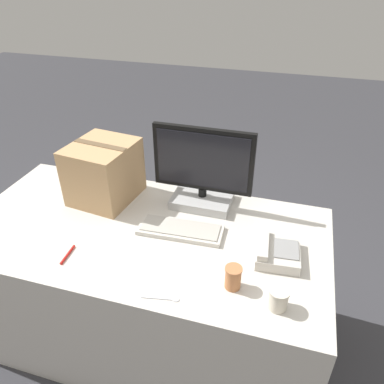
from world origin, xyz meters
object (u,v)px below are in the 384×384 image
at_px(monitor, 203,175).
at_px(desk_phone, 276,252).
at_px(keyboard, 181,229).
at_px(pen_marker, 68,255).
at_px(paper_cup_right, 278,299).
at_px(cardboard_box, 104,172).
at_px(paper_cup_left, 233,277).
at_px(spoon, 166,299).

bearing_deg(monitor, desk_phone, -37.05).
bearing_deg(keyboard, pen_marker, -147.36).
distance_m(keyboard, paper_cup_right, 0.60).
bearing_deg(cardboard_box, monitor, 9.49).
bearing_deg(pen_marker, paper_cup_left, -91.75).
xyz_separation_m(monitor, spoon, (0.04, -0.69, -0.17)).
xyz_separation_m(desk_phone, paper_cup_left, (-0.15, -0.23, 0.02)).
bearing_deg(pen_marker, spoon, -106.35).
bearing_deg(desk_phone, pen_marker, -168.86).
distance_m(keyboard, pen_marker, 0.53).
bearing_deg(paper_cup_left, desk_phone, 56.38).
bearing_deg(desk_phone, paper_cup_right, -87.97).
distance_m(monitor, cardboard_box, 0.53).
bearing_deg(spoon, pen_marker, 157.15).
relative_size(monitor, keyboard, 1.25).
bearing_deg(paper_cup_right, monitor, 127.29).
distance_m(paper_cup_right, pen_marker, 0.93).
xyz_separation_m(keyboard, cardboard_box, (-0.49, 0.18, 0.15)).
relative_size(paper_cup_left, spoon, 0.66).
height_order(keyboard, spoon, keyboard).
relative_size(paper_cup_left, cardboard_box, 0.27).
xyz_separation_m(desk_phone, spoon, (-0.39, -0.37, -0.03)).
xyz_separation_m(spoon, pen_marker, (-0.51, 0.11, 0.00)).
xyz_separation_m(paper_cup_right, pen_marker, (-0.93, 0.03, -0.04)).
xyz_separation_m(monitor, cardboard_box, (-0.53, -0.09, -0.02)).
distance_m(desk_phone, paper_cup_right, 0.29).
xyz_separation_m(paper_cup_left, cardboard_box, (-0.80, 0.46, 0.11)).
relative_size(monitor, cardboard_box, 1.38).
bearing_deg(spoon, keyboard, 89.71).
bearing_deg(desk_phone, spoon, -141.39).
xyz_separation_m(paper_cup_right, spoon, (-0.42, -0.09, -0.04)).
height_order(paper_cup_left, paper_cup_right, paper_cup_left).
bearing_deg(pen_marker, cardboard_box, 2.64).
bearing_deg(paper_cup_left, monitor, 116.65).
relative_size(keyboard, cardboard_box, 1.10).
relative_size(desk_phone, spoon, 1.48).
xyz_separation_m(keyboard, desk_phone, (0.47, -0.05, 0.02)).
xyz_separation_m(paper_cup_left, pen_marker, (-0.75, -0.03, -0.05)).
bearing_deg(keyboard, spoon, -82.66).
distance_m(desk_phone, pen_marker, 0.94).
distance_m(keyboard, paper_cup_left, 0.42).
relative_size(spoon, cardboard_box, 0.41).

